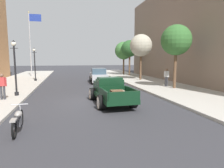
{
  "coord_description": "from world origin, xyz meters",
  "views": [
    {
      "loc": [
        -1.75,
        -12.21,
        2.73
      ],
      "look_at": [
        1.24,
        0.86,
        1.0
      ],
      "focal_mm": 31.58,
      "sensor_mm": 36.0,
      "label": 1
    }
  ],
  "objects_px": {
    "flagpole": "(32,37)",
    "pedestrian_sidewalk_left": "(2,85)",
    "car_background_silver": "(98,76)",
    "street_tree_nearest": "(176,40)",
    "hotrod_truck_dark_green": "(110,91)",
    "street_tree_farthest": "(124,51)",
    "pedestrian_sidewalk_right": "(167,76)",
    "street_lamp_far": "(35,62)",
    "street_tree_second": "(141,46)",
    "street_lamp_near": "(15,64)",
    "street_tree_third": "(130,49)",
    "motorcycle_parked": "(18,120)"
  },
  "relations": [
    {
      "from": "flagpole",
      "to": "pedestrian_sidewalk_left",
      "type": "bearing_deg",
      "value": -87.33
    },
    {
      "from": "flagpole",
      "to": "car_background_silver",
      "type": "bearing_deg",
      "value": -44.98
    },
    {
      "from": "car_background_silver",
      "to": "street_tree_nearest",
      "type": "relative_size",
      "value": 0.8
    },
    {
      "from": "pedestrian_sidewalk_left",
      "to": "street_tree_nearest",
      "type": "bearing_deg",
      "value": 8.7
    },
    {
      "from": "hotrod_truck_dark_green",
      "to": "street_tree_nearest",
      "type": "distance_m",
      "value": 8.42
    },
    {
      "from": "street_tree_farthest",
      "to": "street_tree_nearest",
      "type": "bearing_deg",
      "value": -89.36
    },
    {
      "from": "pedestrian_sidewalk_right",
      "to": "street_lamp_far",
      "type": "xyz_separation_m",
      "value": [
        -12.82,
        7.57,
        1.3
      ]
    },
    {
      "from": "pedestrian_sidewalk_right",
      "to": "flagpole",
      "type": "xyz_separation_m",
      "value": [
        -13.99,
        13.65,
        4.68
      ]
    },
    {
      "from": "pedestrian_sidewalk_left",
      "to": "pedestrian_sidewalk_right",
      "type": "relative_size",
      "value": 1.0
    },
    {
      "from": "car_background_silver",
      "to": "pedestrian_sidewalk_right",
      "type": "xyz_separation_m",
      "value": [
        5.67,
        -5.34,
        0.32
      ]
    },
    {
      "from": "hotrod_truck_dark_green",
      "to": "street_tree_nearest",
      "type": "xyz_separation_m",
      "value": [
        6.65,
        3.76,
        3.53
      ]
    },
    {
      "from": "car_background_silver",
      "to": "street_tree_farthest",
      "type": "distance_m",
      "value": 10.86
    },
    {
      "from": "pedestrian_sidewalk_left",
      "to": "street_tree_second",
      "type": "distance_m",
      "value": 16.26
    },
    {
      "from": "street_lamp_near",
      "to": "pedestrian_sidewalk_left",
      "type": "bearing_deg",
      "value": -110.82
    },
    {
      "from": "pedestrian_sidewalk_left",
      "to": "street_lamp_far",
      "type": "distance_m",
      "value": 11.04
    },
    {
      "from": "flagpole",
      "to": "street_tree_farthest",
      "type": "bearing_deg",
      "value": 1.83
    },
    {
      "from": "pedestrian_sidewalk_left",
      "to": "flagpole",
      "type": "distance_m",
      "value": 17.68
    },
    {
      "from": "car_background_silver",
      "to": "street_lamp_near",
      "type": "height_order",
      "value": "street_lamp_near"
    },
    {
      "from": "street_lamp_near",
      "to": "street_tree_third",
      "type": "distance_m",
      "value": 19.43
    },
    {
      "from": "pedestrian_sidewalk_left",
      "to": "street_lamp_near",
      "type": "bearing_deg",
      "value": 69.18
    },
    {
      "from": "pedestrian_sidewalk_left",
      "to": "street_tree_third",
      "type": "xyz_separation_m",
      "value": [
        13.48,
        15.66,
        3.16
      ]
    },
    {
      "from": "pedestrian_sidewalk_right",
      "to": "street_lamp_near",
      "type": "distance_m",
      "value": 12.92
    },
    {
      "from": "street_lamp_far",
      "to": "street_tree_nearest",
      "type": "height_order",
      "value": "street_tree_nearest"
    },
    {
      "from": "car_background_silver",
      "to": "pedestrian_sidewalk_left",
      "type": "height_order",
      "value": "pedestrian_sidewalk_left"
    },
    {
      "from": "hotrod_truck_dark_green",
      "to": "pedestrian_sidewalk_right",
      "type": "xyz_separation_m",
      "value": [
        6.6,
        5.11,
        0.33
      ]
    },
    {
      "from": "hotrod_truck_dark_green",
      "to": "street_lamp_far",
      "type": "relative_size",
      "value": 1.3
    },
    {
      "from": "flagpole",
      "to": "street_tree_second",
      "type": "bearing_deg",
      "value": -29.22
    },
    {
      "from": "street_lamp_far",
      "to": "pedestrian_sidewalk_left",
      "type": "bearing_deg",
      "value": -91.96
    },
    {
      "from": "flagpole",
      "to": "street_tree_second",
      "type": "distance_m",
      "value": 15.75
    },
    {
      "from": "pedestrian_sidewalk_right",
      "to": "street_tree_third",
      "type": "distance_m",
      "value": 12.68
    },
    {
      "from": "street_tree_second",
      "to": "street_tree_farthest",
      "type": "xyz_separation_m",
      "value": [
        0.18,
        8.1,
        -0.29
      ]
    },
    {
      "from": "street_tree_nearest",
      "to": "car_background_silver",
      "type": "bearing_deg",
      "value": 130.52
    },
    {
      "from": "flagpole",
      "to": "street_tree_nearest",
      "type": "height_order",
      "value": "flagpole"
    },
    {
      "from": "pedestrian_sidewalk_right",
      "to": "street_lamp_far",
      "type": "height_order",
      "value": "street_lamp_far"
    },
    {
      "from": "motorcycle_parked",
      "to": "car_background_silver",
      "type": "relative_size",
      "value": 0.48
    },
    {
      "from": "street_tree_third",
      "to": "street_tree_nearest",
      "type": "bearing_deg",
      "value": -91.01
    },
    {
      "from": "street_lamp_far",
      "to": "street_tree_third",
      "type": "bearing_deg",
      "value": 19.74
    },
    {
      "from": "street_tree_second",
      "to": "street_tree_nearest",
      "type": "bearing_deg",
      "value": -87.23
    },
    {
      "from": "pedestrian_sidewalk_right",
      "to": "street_tree_second",
      "type": "xyz_separation_m",
      "value": [
        -0.3,
        6.0,
        3.22
      ]
    },
    {
      "from": "pedestrian_sidewalk_left",
      "to": "street_tree_farthest",
      "type": "relative_size",
      "value": 0.31
    },
    {
      "from": "car_background_silver",
      "to": "street_lamp_near",
      "type": "distance_m",
      "value": 10.33
    },
    {
      "from": "street_lamp_near",
      "to": "pedestrian_sidewalk_right",
      "type": "bearing_deg",
      "value": 9.2
    },
    {
      "from": "pedestrian_sidewalk_left",
      "to": "street_tree_third",
      "type": "height_order",
      "value": "street_tree_third"
    },
    {
      "from": "hotrod_truck_dark_green",
      "to": "pedestrian_sidewalk_right",
      "type": "height_order",
      "value": "pedestrian_sidewalk_right"
    },
    {
      "from": "motorcycle_parked",
      "to": "flagpole",
      "type": "height_order",
      "value": "flagpole"
    },
    {
      "from": "street_lamp_far",
      "to": "street_tree_third",
      "type": "height_order",
      "value": "street_tree_third"
    },
    {
      "from": "motorcycle_parked",
      "to": "car_background_silver",
      "type": "xyz_separation_m",
      "value": [
        5.36,
        14.5,
        0.33
      ]
    },
    {
      "from": "hotrod_truck_dark_green",
      "to": "street_tree_farthest",
      "type": "height_order",
      "value": "street_tree_farthest"
    },
    {
      "from": "street_tree_nearest",
      "to": "street_tree_third",
      "type": "height_order",
      "value": "street_tree_nearest"
    },
    {
      "from": "flagpole",
      "to": "street_lamp_near",
      "type": "bearing_deg",
      "value": -85.28
    }
  ]
}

